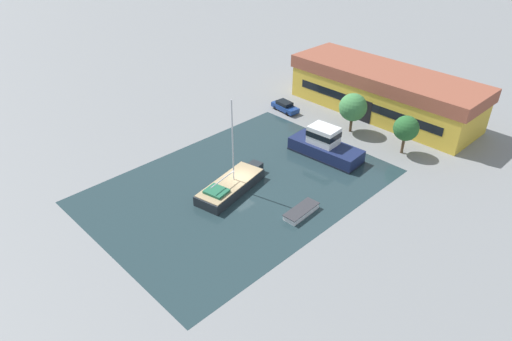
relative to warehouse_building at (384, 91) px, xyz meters
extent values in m
plane|color=gray|center=(-0.30, -29.13, -3.40)|extent=(440.00, 440.00, 0.00)
cube|color=#23383D|center=(-0.30, -29.13, -3.39)|extent=(23.93, 33.63, 0.01)
cube|color=gold|center=(0.00, 0.00, -1.00)|extent=(28.35, 9.70, 4.80)
cube|color=brown|center=(0.00, 0.00, 2.36)|extent=(29.20, 9.99, 1.92)
cube|color=black|center=(-0.05, -4.71, -1.72)|extent=(2.40, 0.09, 3.36)
cube|color=black|center=(-0.05, -4.70, -0.76)|extent=(24.01, 0.31, 1.20)
cylinder|color=brown|center=(0.48, -8.60, -2.27)|extent=(0.39, 0.39, 2.26)
sphere|color=#428447|center=(0.48, -8.60, 0.31)|extent=(3.86, 3.86, 3.86)
cylinder|color=brown|center=(8.79, -8.87, -2.22)|extent=(0.36, 0.36, 2.36)
sphere|color=#28602D|center=(8.79, -8.87, 0.18)|extent=(3.23, 3.23, 3.23)
cube|color=navy|center=(-10.57, -10.19, -2.76)|extent=(4.81, 2.28, 0.71)
cube|color=black|center=(-10.76, -10.17, -2.13)|extent=(2.57, 1.83, 0.55)
cube|color=black|center=(-9.55, -10.30, -2.16)|extent=(0.19, 1.43, 0.44)
cylinder|color=black|center=(-9.06, -9.55, -3.10)|extent=(0.62, 0.26, 0.60)
cylinder|color=black|center=(-9.23, -11.14, -3.10)|extent=(0.62, 0.26, 0.60)
cylinder|color=black|center=(-11.92, -9.24, -3.10)|extent=(0.62, 0.26, 0.60)
cylinder|color=black|center=(-12.09, -10.83, -3.10)|extent=(0.62, 0.26, 0.60)
cube|color=#23282D|center=(-0.34, -30.66, -2.81)|extent=(5.05, 9.55, 1.16)
cube|color=#23282D|center=(-1.36, -25.62, -2.81)|extent=(1.70, 1.47, 1.16)
cube|color=tan|center=(-0.34, -30.66, -2.19)|extent=(4.85, 9.17, 0.08)
cylinder|color=silver|center=(-0.47, -29.99, 2.75)|extent=(0.16, 0.16, 9.80)
cylinder|color=silver|center=(-0.07, -31.99, -1.05)|extent=(0.93, 4.02, 0.12)
cube|color=#236647|center=(0.16, -33.10, -2.00)|extent=(2.67, 2.42, 0.30)
cube|color=#19234C|center=(2.27, -16.61, -2.54)|extent=(9.70, 4.28, 1.70)
cube|color=black|center=(2.27, -16.61, -3.25)|extent=(9.80, 4.36, 0.18)
cube|color=white|center=(1.79, -16.64, -0.57)|extent=(3.77, 2.86, 2.25)
cube|color=black|center=(1.79, -16.64, -0.34)|extent=(3.85, 2.94, 0.72)
cube|color=white|center=(8.14, -28.17, -3.09)|extent=(1.78, 4.33, 0.60)
cube|color=#333338|center=(8.14, -28.17, -2.75)|extent=(1.88, 4.51, 0.08)
camera|label=1|loc=(32.26, -58.65, 26.37)|focal=32.00mm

